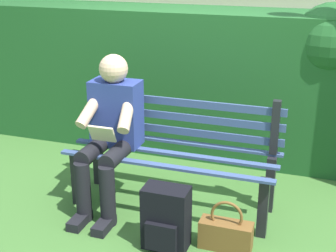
% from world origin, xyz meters
% --- Properties ---
extents(ground, '(60.00, 60.00, 0.00)m').
position_xyz_m(ground, '(0.00, 0.00, 0.00)').
color(ground, '#3D6B2D').
extents(park_bench, '(1.63, 0.54, 0.89)m').
position_xyz_m(park_bench, '(0.00, -0.09, 0.46)').
color(park_bench, black).
rests_on(park_bench, ground).
extents(person_seated, '(0.44, 0.73, 1.20)m').
position_xyz_m(person_seated, '(0.47, 0.10, 0.64)').
color(person_seated, navy).
rests_on(person_seated, ground).
extents(hedge_backdrop, '(4.58, 0.80, 1.52)m').
position_xyz_m(hedge_backdrop, '(0.28, -1.25, 0.75)').
color(hedge_backdrop, '#1E5123').
rests_on(hedge_backdrop, ground).
extents(backpack, '(0.31, 0.26, 0.45)m').
position_xyz_m(backpack, '(-0.13, 0.53, 0.22)').
color(backpack, black).
rests_on(backpack, ground).
extents(handbag, '(0.36, 0.14, 0.36)m').
position_xyz_m(handbag, '(-0.53, 0.42, 0.11)').
color(handbag, brown).
rests_on(handbag, ground).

